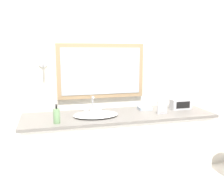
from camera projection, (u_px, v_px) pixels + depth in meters
The scene contains 7 objects.
wall_back at pixel (111, 75), 2.91m from camera, with size 8.00×0.18×2.55m.
vanity_counter at pixel (119, 153), 2.75m from camera, with size 2.02×0.61×0.89m.
sink_basin at pixel (96, 114), 2.58m from camera, with size 0.46×0.37×0.18m.
soap_bottle at pixel (57, 116), 2.31m from camera, with size 0.06×0.06×0.18m.
appliance_box at pixel (181, 104), 2.89m from camera, with size 0.24×0.11×0.12m.
picture_frame at pixel (162, 107), 2.66m from camera, with size 0.11×0.01×0.14m.
hand_towel_near_sink at pixel (145, 108), 2.87m from camera, with size 0.14×0.12×0.03m.
Camera 1 is at (-0.73, -2.17, 1.56)m, focal length 40.00 mm.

